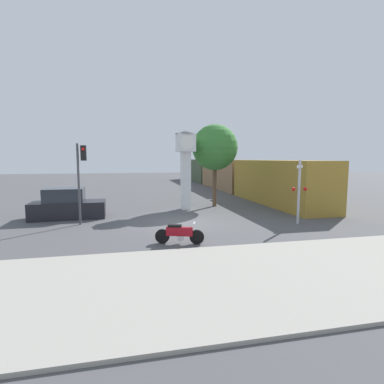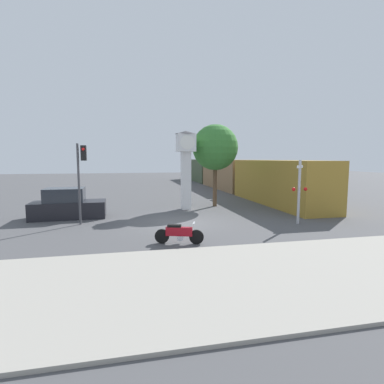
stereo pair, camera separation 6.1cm
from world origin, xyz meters
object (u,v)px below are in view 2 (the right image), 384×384
at_px(clock_tower, 186,158).
at_px(freight_train, 227,174).
at_px(motorcycle, 179,233).
at_px(traffic_light, 81,169).
at_px(street_tree, 215,148).
at_px(railroad_crossing_signal, 299,189).
at_px(parked_car, 68,206).

xyz_separation_m(clock_tower, freight_train, (7.57, 13.52, -1.88)).
xyz_separation_m(motorcycle, traffic_light, (-4.43, 4.75, 2.53)).
bearing_deg(street_tree, motorcycle, -114.88).
bearing_deg(traffic_light, street_tree, 27.14).
height_order(clock_tower, traffic_light, clock_tower).
bearing_deg(freight_train, traffic_light, -129.10).
height_order(railroad_crossing_signal, parked_car, railroad_crossing_signal).
bearing_deg(motorcycle, railroad_crossing_signal, 36.51).
xyz_separation_m(railroad_crossing_signal, parked_car, (-12.54, 4.33, -1.14)).
bearing_deg(street_tree, parked_car, -166.03).
xyz_separation_m(motorcycle, clock_tower, (1.92, 8.34, 3.15)).
height_order(freight_train, railroad_crossing_signal, railroad_crossing_signal).
relative_size(freight_train, railroad_crossing_signal, 10.66).
xyz_separation_m(freight_train, traffic_light, (-13.92, -17.12, 1.27)).
height_order(clock_tower, street_tree, street_tree).
distance_m(freight_train, parked_car, 21.34).
bearing_deg(traffic_light, freight_train, 50.90).
xyz_separation_m(motorcycle, railroad_crossing_signal, (6.98, 2.44, 1.46)).
relative_size(traffic_light, street_tree, 0.72).
bearing_deg(parked_car, street_tree, 12.42).
distance_m(motorcycle, parked_car, 8.76).
relative_size(traffic_light, parked_car, 1.02).
distance_m(motorcycle, traffic_light, 6.97).
relative_size(motorcycle, parked_car, 0.47).
distance_m(motorcycle, freight_train, 23.87).
bearing_deg(railroad_crossing_signal, traffic_light, 168.56).
bearing_deg(parked_car, clock_tower, 10.41).
bearing_deg(railroad_crossing_signal, parked_car, 160.97).
relative_size(clock_tower, parked_car, 1.27).
relative_size(motorcycle, traffic_light, 0.46).
height_order(motorcycle, clock_tower, clock_tower).
height_order(motorcycle, railroad_crossing_signal, railroad_crossing_signal).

